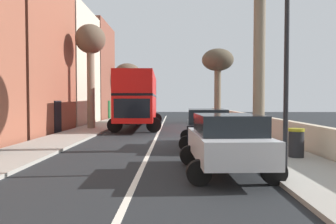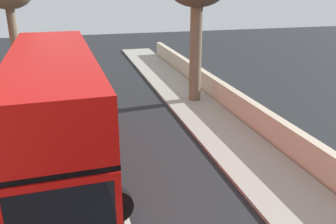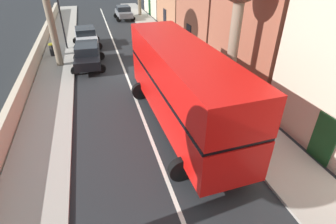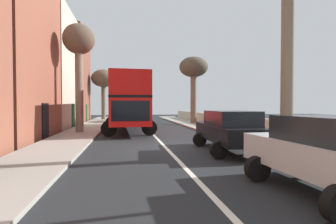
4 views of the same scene
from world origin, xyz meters
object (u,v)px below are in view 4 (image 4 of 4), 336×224
(parked_car_black_left_3, at_px, (120,114))
(street_tree_right_1, at_px, (194,70))
(double_decker_bus, at_px, (127,100))
(parked_car_black_right_2, at_px, (230,129))
(parked_car_silver_right_1, at_px, (330,151))
(street_tree_left_4, at_px, (103,80))
(street_tree_left_2, at_px, (79,47))

(parked_car_black_left_3, distance_m, street_tree_right_1, 9.84)
(double_decker_bus, xyz_separation_m, parked_car_black_right_2, (4.20, -9.68, -1.38))
(double_decker_bus, distance_m, parked_car_black_left_3, 9.89)
(parked_car_silver_right_1, bearing_deg, street_tree_right_1, 82.66)
(parked_car_silver_right_1, bearing_deg, parked_car_black_right_2, 90.06)
(double_decker_bus, height_order, parked_car_silver_right_1, double_decker_bus)
(parked_car_silver_right_1, distance_m, parked_car_black_right_2, 5.28)
(parked_car_silver_right_1, distance_m, street_tree_left_4, 30.85)
(parked_car_black_right_2, height_order, street_tree_left_4, street_tree_left_4)
(street_tree_right_1, bearing_deg, double_decker_bus, -139.77)
(parked_car_silver_right_1, xyz_separation_m, parked_car_black_left_3, (-5.00, 24.72, -0.04))
(street_tree_right_1, height_order, street_tree_left_4, street_tree_right_1)
(parked_car_black_left_3, height_order, street_tree_right_1, street_tree_right_1)
(parked_car_black_right_2, bearing_deg, street_tree_left_4, 106.43)
(parked_car_black_left_3, xyz_separation_m, street_tree_right_1, (7.68, -3.94, 4.73))
(double_decker_bus, distance_m, street_tree_right_1, 9.60)
(street_tree_right_1, bearing_deg, parked_car_silver_right_1, -97.34)
(parked_car_black_right_2, xyz_separation_m, street_tree_left_2, (-7.48, 8.27, 5.04))
(parked_car_silver_right_1, relative_size, street_tree_left_4, 0.60)
(street_tree_left_2, bearing_deg, parked_car_silver_right_1, -61.06)
(street_tree_right_1, bearing_deg, parked_car_black_left_3, 152.86)
(street_tree_left_4, bearing_deg, parked_car_black_right_2, -73.57)
(parked_car_black_right_2, xyz_separation_m, street_tree_right_1, (2.68, 15.50, 4.68))
(parked_car_silver_right_1, distance_m, street_tree_left_2, 16.28)
(parked_car_black_right_2, height_order, street_tree_left_2, street_tree_left_2)
(street_tree_right_1, distance_m, street_tree_left_2, 12.49)
(double_decker_bus, height_order, street_tree_left_4, street_tree_left_4)
(double_decker_bus, distance_m, street_tree_left_4, 15.32)
(parked_car_silver_right_1, bearing_deg, parked_car_black_left_3, 101.44)
(street_tree_left_2, distance_m, street_tree_left_4, 16.15)
(parked_car_silver_right_1, xyz_separation_m, parked_car_black_right_2, (-0.01, 5.28, 0.00))
(parked_car_black_left_3, height_order, street_tree_left_2, street_tree_left_2)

